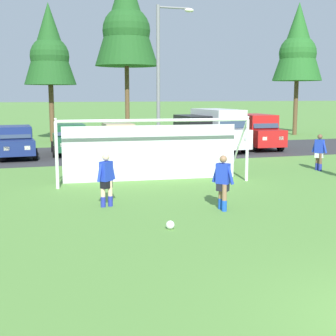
# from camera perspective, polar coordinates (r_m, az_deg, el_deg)

# --- Properties ---
(ground_plane) EXTENTS (400.00, 400.00, 0.00)m
(ground_plane) POSITION_cam_1_polar(r_m,az_deg,el_deg) (21.17, -1.21, -0.46)
(ground_plane) COLOR #598C3D
(parking_lot_strip) EXTENTS (52.00, 8.40, 0.01)m
(parking_lot_strip) POSITION_cam_1_polar(r_m,az_deg,el_deg) (28.15, -5.18, 1.82)
(parking_lot_strip) COLOR #333335
(parking_lot_strip) RESTS_ON ground
(soccer_ball) EXTENTS (0.22, 0.22, 0.22)m
(soccer_ball) POSITION_cam_1_polar(r_m,az_deg,el_deg) (12.25, 0.27, -6.81)
(soccer_ball) COLOR white
(soccer_ball) RESTS_ON ground
(soccer_goal) EXTENTS (7.54, 2.48, 2.57)m
(soccer_goal) POSITION_cam_1_polar(r_m,az_deg,el_deg) (18.77, -1.90, 2.33)
(soccer_goal) COLOR white
(soccer_goal) RESTS_ON ground
(player_striker_near) EXTENTS (0.71, 0.33, 1.64)m
(player_striker_near) POSITION_cam_1_polar(r_m,az_deg,el_deg) (19.23, -10.62, 0.93)
(player_striker_near) COLOR #936B4C
(player_striker_near) RESTS_ON ground
(player_midfield_center) EXTENTS (0.66, 0.49, 1.64)m
(player_midfield_center) POSITION_cam_1_polar(r_m,az_deg,el_deg) (14.62, -7.38, -1.45)
(player_midfield_center) COLOR beige
(player_midfield_center) RESTS_ON ground
(player_winger_left) EXTENTS (0.44, 0.69, 1.64)m
(player_winger_left) POSITION_cam_1_polar(r_m,az_deg,el_deg) (22.48, 17.61, 1.79)
(player_winger_left) COLOR brown
(player_winger_left) RESTS_ON ground
(player_winger_right) EXTENTS (0.51, 0.64, 1.64)m
(player_winger_right) POSITION_cam_1_polar(r_m,az_deg,el_deg) (14.16, 6.57, -1.77)
(player_winger_right) COLOR #936B4C
(player_winger_right) RESTS_ON ground
(parked_car_slot_left) EXTENTS (2.21, 4.29, 1.72)m
(parked_car_slot_left) POSITION_cam_1_polar(r_m,az_deg,el_deg) (26.99, -17.78, 3.00)
(parked_car_slot_left) COLOR navy
(parked_car_slot_left) RESTS_ON ground
(parked_car_slot_center_left) EXTENTS (2.13, 4.25, 1.72)m
(parked_car_slot_center_left) POSITION_cam_1_polar(r_m,az_deg,el_deg) (28.00, -11.65, 3.43)
(parked_car_slot_center_left) COLOR #194C2D
(parked_car_slot_center_left) RESTS_ON ground
(parked_car_slot_center) EXTENTS (2.11, 4.24, 1.72)m
(parked_car_slot_center) POSITION_cam_1_polar(r_m,az_deg,el_deg) (28.36, -5.94, 3.63)
(parked_car_slot_center) COLOR tan
(parked_car_slot_center) RESTS_ON ground
(parked_car_slot_center_right) EXTENTS (2.19, 4.63, 2.16)m
(parked_car_slot_center_right) POSITION_cam_1_polar(r_m,az_deg,el_deg) (28.66, 3.34, 4.20)
(parked_car_slot_center_right) COLOR black
(parked_car_slot_center_right) RESTS_ON ground
(parked_car_slot_right) EXTENTS (2.39, 4.90, 2.52)m
(parked_car_slot_right) POSITION_cam_1_polar(r_m,az_deg,el_deg) (29.00, 6.01, 4.67)
(parked_car_slot_right) COLOR silver
(parked_car_slot_right) RESTS_ON ground
(parked_car_slot_far_right) EXTENTS (2.29, 4.68, 2.16)m
(parked_car_slot_far_right) POSITION_cam_1_polar(r_m,az_deg,el_deg) (30.52, 10.48, 4.35)
(parked_car_slot_far_right) COLOR red
(parked_car_slot_far_right) RESTS_ON ground
(tree_mid_left) EXTENTS (3.68, 3.68, 9.81)m
(tree_mid_left) POSITION_cam_1_polar(r_m,az_deg,el_deg) (35.94, -13.99, 13.87)
(tree_mid_left) COLOR brown
(tree_mid_left) RESTS_ON ground
(tree_center_back) EXTENTS (5.10, 5.10, 13.61)m
(tree_center_back) POSITION_cam_1_polar(r_m,az_deg,el_deg) (39.99, -5.02, 17.34)
(tree_center_back) COLOR brown
(tree_center_back) RESTS_ON ground
(tree_mid_right) EXTENTS (4.08, 4.08, 10.87)m
(tree_mid_right) POSITION_cam_1_polar(r_m,az_deg,el_deg) (42.12, 15.28, 14.04)
(tree_mid_right) COLOR brown
(tree_mid_right) RESTS_ON ground
(street_lamp) EXTENTS (2.00, 0.32, 7.70)m
(street_lamp) POSITION_cam_1_polar(r_m,az_deg,el_deg) (24.10, -0.77, 10.18)
(street_lamp) COLOR slate
(street_lamp) RESTS_ON ground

